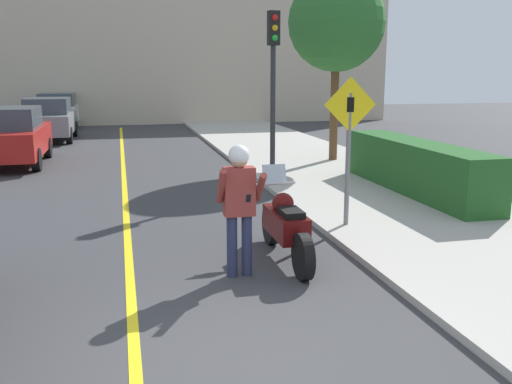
% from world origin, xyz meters
% --- Properties ---
extents(ground_plane, '(80.00, 80.00, 0.00)m').
position_xyz_m(ground_plane, '(0.00, 0.00, 0.00)').
color(ground_plane, '#38383A').
extents(sidewalk_curb, '(4.40, 44.00, 0.10)m').
position_xyz_m(sidewalk_curb, '(4.80, 4.00, 0.05)').
color(sidewalk_curb, '#ADA89E').
rests_on(sidewalk_curb, ground).
extents(road_center_line, '(0.12, 36.00, 0.01)m').
position_xyz_m(road_center_line, '(-0.60, 6.00, 0.00)').
color(road_center_line, yellow).
rests_on(road_center_line, ground).
extents(building_backdrop, '(28.00, 1.20, 7.03)m').
position_xyz_m(building_backdrop, '(0.00, 26.00, 3.51)').
color(building_backdrop, beige).
rests_on(building_backdrop, ground).
extents(motorcycle, '(0.62, 2.26, 1.30)m').
position_xyz_m(motorcycle, '(1.61, 2.90, 0.50)').
color(motorcycle, black).
rests_on(motorcycle, ground).
extents(person_biker, '(0.59, 0.48, 1.76)m').
position_xyz_m(person_biker, '(0.83, 2.40, 1.09)').
color(person_biker, '#282D4C').
rests_on(person_biker, ground).
extents(crossing_sign, '(0.91, 0.08, 2.49)m').
position_xyz_m(crossing_sign, '(3.07, 4.19, 1.60)').
color(crossing_sign, slate).
rests_on(crossing_sign, sidewalk_curb).
extents(traffic_light, '(0.26, 0.30, 3.92)m').
position_xyz_m(traffic_light, '(2.87, 8.29, 2.82)').
color(traffic_light, '#2D2D30').
rests_on(traffic_light, sidewalk_curb).
extents(hedge_row, '(0.90, 5.20, 1.09)m').
position_xyz_m(hedge_row, '(5.60, 6.43, 0.65)').
color(hedge_row, '#235623').
rests_on(hedge_row, sidewalk_curb).
extents(street_tree, '(2.78, 2.78, 5.34)m').
position_xyz_m(street_tree, '(5.53, 11.24, 4.03)').
color(street_tree, brown).
rests_on(street_tree, sidewalk_curb).
extents(parked_car_red, '(1.88, 4.20, 1.68)m').
position_xyz_m(parked_car_red, '(-3.73, 12.98, 0.86)').
color(parked_car_red, black).
rests_on(parked_car_red, ground).
extents(parked_car_grey, '(1.88, 4.20, 1.68)m').
position_xyz_m(parked_car_grey, '(-3.35, 19.16, 0.86)').
color(parked_car_grey, black).
rests_on(parked_car_grey, ground).
extents(parked_car_white, '(1.88, 4.20, 1.68)m').
position_xyz_m(parked_car_white, '(-3.54, 24.74, 0.86)').
color(parked_car_white, black).
rests_on(parked_car_white, ground).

